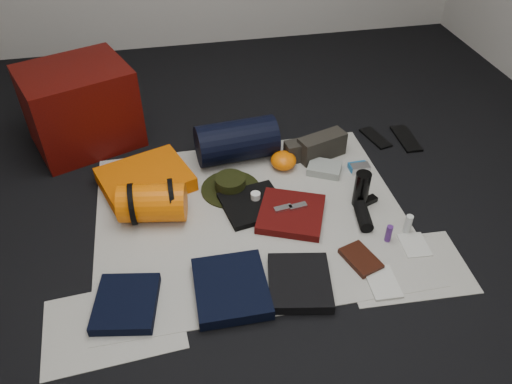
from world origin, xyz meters
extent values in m
cube|color=black|center=(0.00, 0.00, -0.01)|extent=(4.50, 4.50, 0.02)
cube|color=silver|center=(0.00, 0.00, 0.00)|extent=(1.60, 1.30, 0.01)
cube|color=silver|center=(-0.70, -0.55, 0.00)|extent=(0.61, 0.44, 0.00)
cube|color=silver|center=(0.65, -0.50, 0.00)|extent=(0.60, 0.43, 0.00)
cube|color=#4A0905|center=(-0.87, 0.89, 0.25)|extent=(0.74, 0.68, 0.50)
cube|color=#E86102|center=(-0.53, 0.36, 0.05)|extent=(0.57, 0.52, 0.09)
cylinder|color=#F26604|center=(-0.50, 0.08, 0.11)|extent=(0.37, 0.25, 0.20)
cylinder|color=black|center=(-0.60, 0.08, 0.11)|extent=(0.02, 0.22, 0.22)
cylinder|color=black|center=(-0.40, 0.08, 0.11)|extent=(0.03, 0.22, 0.22)
cylinder|color=black|center=(0.02, 0.52, 0.13)|extent=(0.49, 0.29, 0.25)
cylinder|color=black|center=(-0.07, 0.23, 0.01)|extent=(0.35, 0.35, 0.01)
cylinder|color=black|center=(-0.07, 0.23, 0.05)|extent=(0.17, 0.17, 0.08)
cube|color=#2D2A23|center=(0.42, 0.44, 0.07)|extent=(0.25, 0.12, 0.12)
cube|color=#2D2A23|center=(0.52, 0.43, 0.08)|extent=(0.31, 0.19, 0.15)
cube|color=black|center=(0.92, 0.56, 0.01)|extent=(0.14, 0.26, 0.01)
cube|color=black|center=(1.11, 0.51, 0.01)|extent=(0.12, 0.29, 0.02)
cube|color=black|center=(-0.64, -0.47, 0.03)|extent=(0.31, 0.34, 0.05)
cube|color=black|center=(-0.18, -0.48, 0.03)|extent=(0.32, 0.37, 0.06)
cube|color=black|center=(0.12, -0.51, 0.03)|extent=(0.33, 0.36, 0.05)
cube|color=black|center=(0.02, 0.06, 0.02)|extent=(0.36, 0.35, 0.03)
cube|color=#480907|center=(0.20, -0.06, 0.03)|extent=(0.43, 0.43, 0.04)
ellipsoid|color=#F26604|center=(0.27, 0.37, 0.06)|extent=(0.17, 0.17, 0.10)
cube|color=gray|center=(0.49, 0.28, 0.03)|extent=(0.23, 0.21, 0.05)
cylinder|color=black|center=(0.59, -0.03, 0.11)|extent=(0.10, 0.10, 0.21)
cylinder|color=black|center=(0.56, -0.16, 0.04)|extent=(0.10, 0.19, 0.07)
cube|color=#B8B8BD|center=(0.70, 0.24, 0.03)|extent=(0.11, 0.07, 0.04)
cube|color=#105C9B|center=(0.69, 0.27, 0.02)|extent=(0.11, 0.07, 0.03)
cylinder|color=#4A226F|center=(0.63, -0.32, 0.05)|extent=(0.04, 0.04, 0.09)
cylinder|color=silver|center=(0.75, -0.28, 0.06)|extent=(0.05, 0.05, 0.11)
cube|color=black|center=(0.45, -0.42, 0.02)|extent=(0.18, 0.22, 0.03)
cube|color=beige|center=(0.50, -0.57, 0.01)|extent=(0.14, 0.20, 0.01)
cube|color=beige|center=(0.75, -0.38, 0.01)|extent=(0.14, 0.17, 0.01)
cube|color=black|center=(0.64, -0.03, 0.02)|extent=(0.12, 0.08, 0.03)
cube|color=#B8B8BD|center=(-0.62, -0.56, 0.01)|extent=(0.08, 0.08, 0.01)
cylinder|color=silver|center=(0.04, 0.09, 0.05)|extent=(0.05, 0.05, 0.04)
cube|color=#B8B8BD|center=(0.16, -0.04, 0.06)|extent=(0.10, 0.05, 0.01)
cube|color=#B8B8BD|center=(0.24, -0.04, 0.06)|extent=(0.10, 0.05, 0.01)
camera|label=1|loc=(-0.36, -1.90, 1.79)|focal=35.00mm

